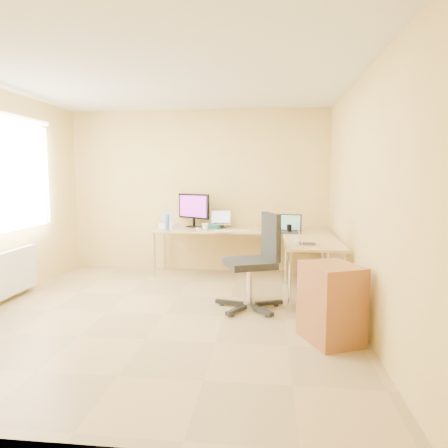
# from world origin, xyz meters

# --- Properties ---
(floor) EXTENTS (4.50, 4.50, 0.00)m
(floor) POSITION_xyz_m (0.00, 0.00, 0.00)
(floor) COLOR tan
(floor) RESTS_ON ground
(ceiling) EXTENTS (4.50, 4.50, 0.00)m
(ceiling) POSITION_xyz_m (0.00, 0.00, 2.60)
(ceiling) COLOR white
(ceiling) RESTS_ON ground
(wall_back) EXTENTS (4.50, 0.00, 4.50)m
(wall_back) POSITION_xyz_m (0.00, 2.25, 1.30)
(wall_back) COLOR #E2CE6A
(wall_back) RESTS_ON ground
(wall_front) EXTENTS (4.50, 0.00, 4.50)m
(wall_front) POSITION_xyz_m (0.00, -2.25, 1.30)
(wall_front) COLOR #E2CE6A
(wall_front) RESTS_ON ground
(wall_right) EXTENTS (0.00, 4.50, 4.50)m
(wall_right) POSITION_xyz_m (2.10, 0.00, 1.30)
(wall_right) COLOR #E2CE6A
(wall_right) RESTS_ON ground
(desk_main) EXTENTS (2.65, 0.70, 0.73)m
(desk_main) POSITION_xyz_m (0.72, 1.85, 0.36)
(desk_main) COLOR tan
(desk_main) RESTS_ON ground
(desk_return) EXTENTS (0.70, 1.30, 0.73)m
(desk_return) POSITION_xyz_m (1.70, 0.85, 0.36)
(desk_return) COLOR tan
(desk_return) RESTS_ON ground
(monitor) EXTENTS (0.64, 0.51, 0.54)m
(monitor) POSITION_xyz_m (-0.04, 2.05, 1.00)
(monitor) COLOR black
(monitor) RESTS_ON desk_main
(book_stack) EXTENTS (0.29, 0.36, 0.05)m
(book_stack) POSITION_xyz_m (0.29, 2.02, 0.76)
(book_stack) COLOR #165F5D
(book_stack) RESTS_ON desk_main
(laptop_center) EXTENTS (0.34, 0.27, 0.21)m
(laptop_center) POSITION_xyz_m (0.39, 2.02, 0.89)
(laptop_center) COLOR #ABACAF
(laptop_center) RESTS_ON desk_main
(laptop_black) EXTENTS (0.45, 0.35, 0.26)m
(laptop_black) POSITION_xyz_m (1.41, 1.58, 0.86)
(laptop_black) COLOR #252423
(laptop_black) RESTS_ON desk_main
(keyboard) EXTENTS (0.49, 0.27, 0.02)m
(keyboard) POSITION_xyz_m (0.59, 1.55, 0.74)
(keyboard) COLOR silver
(keyboard) RESTS_ON desk_main
(mouse) EXTENTS (0.10, 0.07, 0.03)m
(mouse) POSITION_xyz_m (0.83, 1.55, 0.75)
(mouse) COLOR silver
(mouse) RESTS_ON desk_main
(mug) EXTENTS (0.14, 0.14, 0.10)m
(mug) POSITION_xyz_m (0.19, 1.75, 0.78)
(mug) COLOR white
(mug) RESTS_ON desk_main
(cd_stack) EXTENTS (0.15, 0.15, 0.03)m
(cd_stack) POSITION_xyz_m (0.09, 1.79, 0.75)
(cd_stack) COLOR silver
(cd_stack) RESTS_ON desk_main
(water_bottle) EXTENTS (0.07, 0.07, 0.25)m
(water_bottle) POSITION_xyz_m (-0.35, 1.55, 0.85)
(water_bottle) COLOR #4676CC
(water_bottle) RESTS_ON desk_main
(papers) EXTENTS (0.28, 0.35, 0.01)m
(papers) POSITION_xyz_m (-0.40, 1.97, 0.73)
(papers) COLOR white
(papers) RESTS_ON desk_main
(white_box) EXTENTS (0.30, 0.27, 0.09)m
(white_box) POSITION_xyz_m (-0.40, 1.85, 0.78)
(white_box) COLOR silver
(white_box) RESTS_ON desk_main
(desk_fan) EXTENTS (0.29, 0.29, 0.28)m
(desk_fan) POSITION_xyz_m (-0.40, 1.84, 0.87)
(desk_fan) COLOR silver
(desk_fan) RESTS_ON desk_main
(black_cup) EXTENTS (0.07, 0.07, 0.12)m
(black_cup) POSITION_xyz_m (1.44, 1.55, 0.79)
(black_cup) COLOR black
(black_cup) RESTS_ON desk_main
(laptop_return) EXTENTS (0.33, 0.26, 0.21)m
(laptop_return) POSITION_xyz_m (1.61, 0.52, 0.84)
(laptop_return) COLOR silver
(laptop_return) RESTS_ON desk_return
(office_chair) EXTENTS (0.88, 0.88, 1.13)m
(office_chair) POSITION_xyz_m (0.93, 0.30, 0.50)
(office_chair) COLOR black
(office_chair) RESTS_ON ground
(cabinet) EXTENTS (0.62, 0.67, 0.74)m
(cabinet) POSITION_xyz_m (1.74, -0.56, 0.36)
(cabinet) COLOR olive
(cabinet) RESTS_ON ground
(radiator) EXTENTS (0.09, 0.80, 0.55)m
(radiator) POSITION_xyz_m (-2.03, 0.40, 0.35)
(radiator) COLOR white
(radiator) RESTS_ON ground
(window) EXTENTS (0.10, 1.80, 1.40)m
(window) POSITION_xyz_m (-2.05, 0.40, 1.55)
(window) COLOR white
(window) RESTS_ON wall_left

